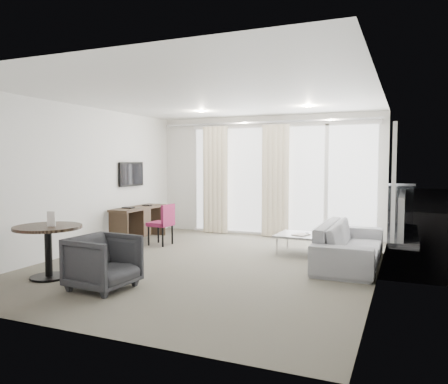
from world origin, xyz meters
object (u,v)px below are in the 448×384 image
at_px(tub_armchair, 103,262).
at_px(sofa, 350,244).
at_px(desk_chair, 160,224).
at_px(rattan_chair_b, 350,210).
at_px(rattan_chair_a, 335,212).
at_px(round_table, 48,252).
at_px(coffee_table, 299,244).
at_px(desk, 139,223).

distance_m(tub_armchair, sofa, 3.76).
bearing_deg(desk_chair, sofa, -0.12).
xyz_separation_m(tub_armchair, rattan_chair_b, (2.25, 6.40, 0.11)).
bearing_deg(rattan_chair_b, rattan_chair_a, -128.82).
xyz_separation_m(round_table, tub_armchair, (1.03, -0.13, -0.02)).
distance_m(tub_armchair, rattan_chair_a, 6.20).
xyz_separation_m(coffee_table, rattan_chair_b, (0.46, 3.30, 0.28)).
bearing_deg(tub_armchair, sofa, -41.87).
relative_size(tub_armchair, rattan_chair_a, 0.85).
bearing_deg(rattan_chair_a, tub_armchair, -100.45).
height_order(desk_chair, tub_armchair, desk_chair).
distance_m(desk_chair, rattan_chair_b, 4.75).
xyz_separation_m(desk, tub_armchair, (1.56, -3.11, 0.00)).
bearing_deg(round_table, rattan_chair_a, 62.28).
height_order(desk, tub_armchair, tub_armchair).
bearing_deg(round_table, tub_armchair, -7.11).
height_order(round_table, rattan_chair_a, rattan_chair_a).
relative_size(tub_armchair, rattan_chair_b, 0.84).
height_order(tub_armchair, rattan_chair_b, rattan_chair_b).
xyz_separation_m(desk, coffee_table, (3.35, -0.01, -0.17)).
bearing_deg(coffee_table, rattan_chair_a, 85.93).
distance_m(coffee_table, rattan_chair_b, 3.35).
bearing_deg(rattan_chair_a, coffee_table, -85.84).
xyz_separation_m(desk, rattan_chair_b, (3.81, 3.29, 0.11)).
bearing_deg(desk_chair, tub_armchair, -69.35).
distance_m(desk, sofa, 4.30).
bearing_deg(sofa, coffee_table, 61.95).
bearing_deg(rattan_chair_b, desk_chair, -143.64).
relative_size(coffee_table, rattan_chair_a, 0.86).
xyz_separation_m(desk_chair, coffee_table, (2.67, 0.27, -0.23)).
bearing_deg(desk_chair, desk, 161.16).
relative_size(desk, rattan_chair_a, 1.65).
relative_size(rattan_chair_a, rattan_chair_b, 0.98).
relative_size(round_table, coffee_table, 1.20).
distance_m(round_table, sofa, 4.49).
relative_size(tub_armchair, coffee_table, 0.99).
xyz_separation_m(coffee_table, sofa, (0.92, -0.49, 0.15)).
bearing_deg(coffee_table, round_table, -133.53).
bearing_deg(sofa, tub_armchair, 133.92).
xyz_separation_m(tub_armchair, rattan_chair_a, (1.99, 5.88, 0.10)).
bearing_deg(round_table, sofa, 33.53).
bearing_deg(desk, rattan_chair_b, 40.83).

